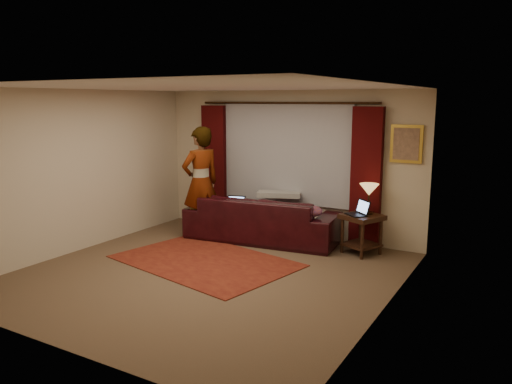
# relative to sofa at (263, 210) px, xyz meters

# --- Properties ---
(floor) EXTENTS (5.00, 5.00, 0.01)m
(floor) POSITION_rel_sofa_xyz_m (0.18, -1.93, -0.54)
(floor) COLOR brown
(floor) RESTS_ON ground
(ceiling) EXTENTS (5.00, 5.00, 0.02)m
(ceiling) POSITION_rel_sofa_xyz_m (0.18, -1.93, 2.06)
(ceiling) COLOR silver
(ceiling) RESTS_ON ground
(wall_back) EXTENTS (5.00, 0.02, 2.60)m
(wall_back) POSITION_rel_sofa_xyz_m (0.18, 0.57, 0.76)
(wall_back) COLOR beige
(wall_back) RESTS_ON ground
(wall_front) EXTENTS (5.00, 0.02, 2.60)m
(wall_front) POSITION_rel_sofa_xyz_m (0.18, -4.43, 0.76)
(wall_front) COLOR beige
(wall_front) RESTS_ON ground
(wall_left) EXTENTS (0.02, 5.00, 2.60)m
(wall_left) POSITION_rel_sofa_xyz_m (-2.32, -1.93, 0.76)
(wall_left) COLOR beige
(wall_left) RESTS_ON ground
(wall_right) EXTENTS (0.02, 5.00, 2.60)m
(wall_right) POSITION_rel_sofa_xyz_m (2.68, -1.93, 0.76)
(wall_right) COLOR beige
(wall_right) RESTS_ON ground
(sheer_curtain) EXTENTS (2.50, 0.05, 1.80)m
(sheer_curtain) POSITION_rel_sofa_xyz_m (0.18, 0.51, 0.96)
(sheer_curtain) COLOR #97979F
(sheer_curtain) RESTS_ON wall_back
(drape_left) EXTENTS (0.50, 0.14, 2.30)m
(drape_left) POSITION_rel_sofa_xyz_m (-1.32, 0.46, 0.64)
(drape_left) COLOR #360607
(drape_left) RESTS_ON floor
(drape_right) EXTENTS (0.50, 0.14, 2.30)m
(drape_right) POSITION_rel_sofa_xyz_m (1.68, 0.46, 0.64)
(drape_right) COLOR #360607
(drape_right) RESTS_ON floor
(curtain_rod) EXTENTS (0.04, 0.04, 3.40)m
(curtain_rod) POSITION_rel_sofa_xyz_m (0.18, 0.46, 1.84)
(curtain_rod) COLOR black
(curtain_rod) RESTS_ON wall_back
(picture_frame) EXTENTS (0.50, 0.04, 0.60)m
(picture_frame) POSITION_rel_sofa_xyz_m (2.28, 0.54, 1.21)
(picture_frame) COLOR gold
(picture_frame) RESTS_ON wall_back
(sofa) EXTENTS (2.77, 1.45, 1.07)m
(sofa) POSITION_rel_sofa_xyz_m (0.00, 0.00, 0.00)
(sofa) COLOR black
(sofa) RESTS_ON floor
(throw_blanket) EXTENTS (0.82, 0.55, 0.09)m
(throw_blanket) POSITION_rel_sofa_xyz_m (0.16, 0.32, 0.53)
(throw_blanket) COLOR gray
(throw_blanket) RESTS_ON sofa
(clothing_pile) EXTENTS (0.56, 0.50, 0.20)m
(clothing_pile) POSITION_rel_sofa_xyz_m (0.92, -0.10, 0.10)
(clothing_pile) COLOR brown
(clothing_pile) RESTS_ON sofa
(laptop_sofa) EXTENTS (0.39, 0.41, 0.23)m
(laptop_sofa) POSITION_rel_sofa_xyz_m (-0.42, -0.27, 0.12)
(laptop_sofa) COLOR black
(laptop_sofa) RESTS_ON sofa
(area_rug) EXTENTS (2.97, 2.28, 0.01)m
(area_rug) POSITION_rel_sofa_xyz_m (-0.18, -1.49, -0.53)
(area_rug) COLOR maroon
(area_rug) RESTS_ON floor
(end_table) EXTENTS (0.73, 0.73, 0.64)m
(end_table) POSITION_rel_sofa_xyz_m (1.76, 0.09, -0.22)
(end_table) COLOR black
(end_table) RESTS_ON floor
(tiffany_lamp) EXTENTS (0.37, 0.37, 0.49)m
(tiffany_lamp) POSITION_rel_sofa_xyz_m (1.83, 0.18, 0.35)
(tiffany_lamp) COLOR olive
(tiffany_lamp) RESTS_ON end_table
(laptop_table) EXTENTS (0.49, 0.49, 0.24)m
(laptop_table) POSITION_rel_sofa_xyz_m (1.69, 0.00, 0.22)
(laptop_table) COLOR black
(laptop_table) RESTS_ON end_table
(person) EXTENTS (0.76, 0.76, 1.98)m
(person) POSITION_rel_sofa_xyz_m (-1.04, -0.39, 0.45)
(person) COLOR gray
(person) RESTS_ON floor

